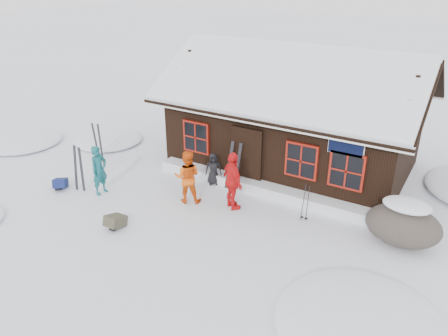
{
  "coord_description": "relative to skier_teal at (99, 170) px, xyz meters",
  "views": [
    {
      "loc": [
        7.08,
        -9.23,
        6.77
      ],
      "look_at": [
        0.99,
        0.85,
        1.3
      ],
      "focal_mm": 35.0,
      "sensor_mm": 36.0,
      "label": 1
    }
  ],
  "objects": [
    {
      "name": "backpack_blue",
      "position": [
        -1.38,
        -0.5,
        -0.68
      ],
      "size": [
        0.63,
        0.66,
        0.28
      ],
      "primitive_type": "cube",
      "rotation": [
        0.0,
        0.0,
        0.64
      ],
      "color": "navy",
      "rests_on": "ground"
    },
    {
      "name": "ski_pair_left",
      "position": [
        -0.7,
        -0.23,
        -0.05
      ],
      "size": [
        0.49,
        0.1,
        1.64
      ],
      "rotation": [
        0.0,
        0.0,
        0.03
      ],
      "color": "black",
      "rests_on": "ground"
    },
    {
      "name": "ground",
      "position": [
        2.88,
        0.48,
        -0.82
      ],
      "size": [
        120.0,
        120.0,
        0.0
      ],
      "primitive_type": "plane",
      "color": "white",
      "rests_on": "ground"
    },
    {
      "name": "skier_teal",
      "position": [
        0.0,
        0.0,
        0.0
      ],
      "size": [
        0.4,
        0.6,
        1.64
      ],
      "primitive_type": "imported",
      "rotation": [
        0.0,
        0.0,
        1.56
      ],
      "color": "#13595E",
      "rests_on": "ground"
    },
    {
      "name": "skier_orange_right",
      "position": [
        4.16,
        1.36,
        0.1
      ],
      "size": [
        1.14,
        0.97,
        1.84
      ],
      "primitive_type": "imported",
      "rotation": [
        0.0,
        0.0,
        2.55
      ],
      "color": "red",
      "rests_on": "ground"
    },
    {
      "name": "ski_pair_mid",
      "position": [
        -1.99,
        1.86,
        -0.11
      ],
      "size": [
        0.44,
        0.09,
        1.53
      ],
      "rotation": [
        0.0,
        0.0,
        -0.05
      ],
      "color": "black",
      "rests_on": "ground"
    },
    {
      "name": "skier_orange_left",
      "position": [
        2.74,
        1.01,
        0.03
      ],
      "size": [
        1.03,
        0.95,
        1.7
      ],
      "primitive_type": "imported",
      "rotation": [
        0.0,
        0.0,
        3.61
      ],
      "color": "#EB5810",
      "rests_on": "ground"
    },
    {
      "name": "boulder",
      "position": [
        8.94,
        2.1,
        -0.24
      ],
      "size": [
        1.95,
        1.46,
        1.15
      ],
      "color": "#524942",
      "rests_on": "ground"
    },
    {
      "name": "snow_mounds",
      "position": [
        4.54,
        2.34,
        -0.82
      ],
      "size": [
        20.6,
        13.2,
        0.48
      ],
      "color": "white",
      "rests_on": "ground"
    },
    {
      "name": "snow_drift",
      "position": [
        4.38,
        2.73,
        -0.64
      ],
      "size": [
        7.6,
        0.6,
        0.35
      ],
      "primitive_type": "cube",
      "color": "white",
      "rests_on": "ground"
    },
    {
      "name": "ski_pair_right",
      "position": [
        3.5,
        2.54,
        -0.01
      ],
      "size": [
        0.56,
        0.25,
        1.71
      ],
      "rotation": [
        0.0,
        0.0,
        0.35
      ],
      "color": "black",
      "rests_on": "ground"
    },
    {
      "name": "skier_crouched",
      "position": [
        2.78,
        2.45,
        -0.26
      ],
      "size": [
        0.65,
        0.6,
        1.12
      ],
      "primitive_type": "imported",
      "rotation": [
        0.0,
        0.0,
        0.6
      ],
      "color": "black",
      "rests_on": "ground"
    },
    {
      "name": "ski_poles",
      "position": [
        6.31,
        1.83,
        -0.25
      ],
      "size": [
        0.22,
        0.11,
        1.21
      ],
      "color": "black",
      "rests_on": "ground"
    },
    {
      "name": "backpack_olive",
      "position": [
        1.88,
        -1.32,
        -0.67
      ],
      "size": [
        0.44,
        0.57,
        0.3
      ],
      "primitive_type": "cube",
      "rotation": [
        0.0,
        0.0,
        0.02
      ],
      "color": "#413D2E",
      "rests_on": "ground"
    },
    {
      "name": "mountain_hut",
      "position": [
        4.38,
        5.46,
        0.76
      ],
      "size": [
        8.9,
        6.09,
        4.42
      ],
      "color": "black",
      "rests_on": "ground"
    }
  ]
}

